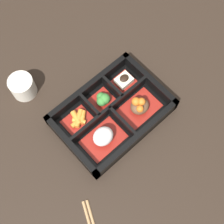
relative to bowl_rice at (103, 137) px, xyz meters
name	(u,v)px	position (x,y,z in m)	size (l,w,h in m)	color
ground_plane	(112,116)	(-0.06, -0.04, -0.03)	(3.00, 3.00, 0.00)	black
bento_base	(112,115)	(-0.06, -0.04, -0.03)	(0.28, 0.20, 0.01)	black
bento_rim	(111,112)	(-0.06, -0.04, -0.01)	(0.28, 0.20, 0.04)	black
bowl_stew	(139,106)	(-0.12, 0.00, 0.00)	(0.10, 0.07, 0.05)	maroon
bowl_rice	(103,137)	(0.00, 0.00, 0.00)	(0.10, 0.07, 0.05)	maroon
bowl_tofu	(124,81)	(-0.15, -0.08, -0.01)	(0.06, 0.05, 0.03)	maroon
bowl_greens	(102,99)	(-0.07, -0.08, -0.01)	(0.06, 0.05, 0.03)	maroon
bowl_carrots	(78,120)	(0.01, -0.08, -0.01)	(0.07, 0.05, 0.02)	maroon
tea_cup	(22,86)	(0.06, -0.25, 0.00)	(0.06, 0.06, 0.06)	beige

